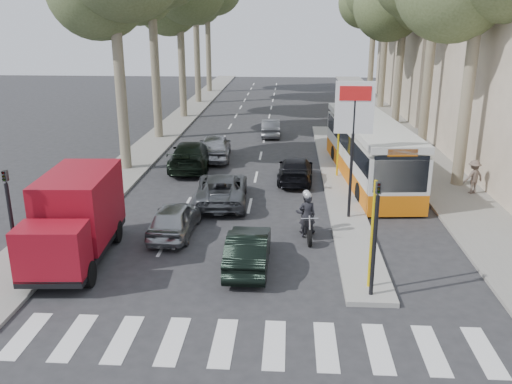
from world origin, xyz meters
The scene contains 19 objects.
ground centered at (0.00, 0.00, 0.00)m, with size 120.00×120.00×0.00m, color #28282B.
sidewalk_right centered at (8.60, 25.00, 0.06)m, with size 3.20×70.00×0.12m, color gray.
median_left centered at (-8.00, 28.00, 0.06)m, with size 2.40×64.00×0.12m, color gray.
traffic_island centered at (3.25, 11.00, 0.08)m, with size 1.50×26.00×0.16m, color gray.
building_far centered at (15.50, 34.00, 8.00)m, with size 11.00×20.00×16.00m, color #B7A88E.
billboard centered at (3.25, 5.00, 3.70)m, with size 1.50×12.10×5.60m.
traffic_light_island centered at (3.25, -1.50, 2.49)m, with size 0.16×0.41×3.60m.
traffic_light_left centered at (-7.60, -1.00, 2.49)m, with size 0.16×0.41×3.60m.
silver_hatchback centered at (-3.50, 3.06, 0.64)m, with size 1.51×3.74×1.27m, color #9A9DA1.
dark_hatchback centered at (-0.50, 0.45, 0.63)m, with size 1.34×3.83×1.26m, color black.
queue_car_a centered at (-2.17, 6.82, 0.66)m, with size 2.19×4.76×1.32m, color #4D5155.
queue_car_b centered at (1.13, 10.41, 0.61)m, with size 1.71×4.20×1.22m, color black.
queue_car_c centered at (-3.50, 14.50, 0.75)m, with size 1.77×4.41×1.50m, color #9A9DA2.
queue_car_d centered at (-0.50, 21.11, 0.59)m, with size 1.24×3.56×1.17m, color #52545B.
queue_car_e centered at (-4.52, 12.41, 0.75)m, with size 2.10×5.17×1.50m, color black.
red_truck centered at (-6.31, 0.70, 1.54)m, with size 2.39×5.57×2.91m.
city_bus centered at (4.80, 10.96, 1.60)m, with size 3.43×11.71×3.04m.
motorcycle centered at (1.48, 3.23, 0.83)m, with size 0.82×2.14×1.82m.
pedestrian_far centered at (9.28, 8.59, 0.90)m, with size 1.01×0.45×1.57m, color brown.
Camera 1 is at (0.77, -15.86, 7.91)m, focal length 38.00 mm.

